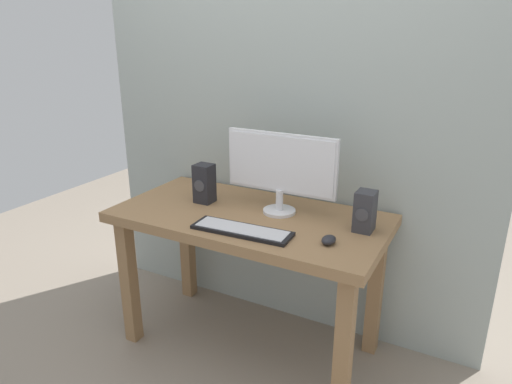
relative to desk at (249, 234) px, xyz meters
The scene contains 8 objects.
ground_plane 0.66m from the desk, ahead, with size 6.00×6.00×0.00m, color gray.
wall_back 0.92m from the desk, 90.00° to the left, with size 2.27×0.04×3.00m, color #9EA8A3.
desk is the anchor object (origin of this frame).
monitor 0.38m from the desk, 36.57° to the left, with size 0.57×0.16×0.40m.
keyboard_primary 0.25m from the desk, 69.87° to the right, with size 0.47×0.16×0.02m.
mouse 0.50m from the desk, 16.85° to the right, with size 0.06×0.08×0.04m, color #232328.
speaker_right 0.60m from the desk, ahead, with size 0.09×0.10×0.19m.
speaker_left 0.36m from the desk, behind, with size 0.09×0.09×0.21m.
Camera 1 is at (1.02, -1.84, 1.62)m, focal length 32.15 mm.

